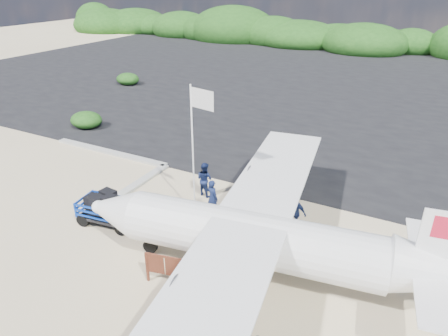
# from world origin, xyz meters

# --- Properties ---
(ground) EXTENTS (160.00, 160.00, 0.00)m
(ground) POSITION_xyz_m (0.00, 0.00, 0.00)
(ground) COLOR beige
(asphalt_apron) EXTENTS (90.00, 50.00, 0.04)m
(asphalt_apron) POSITION_xyz_m (0.00, 30.00, 0.00)
(asphalt_apron) COLOR #B2B2B2
(asphalt_apron) RESTS_ON ground
(lagoon) EXTENTS (9.00, 7.00, 0.40)m
(lagoon) POSITION_xyz_m (-9.00, 1.50, 0.00)
(lagoon) COLOR #B2B2B2
(lagoon) RESTS_ON ground
(vegetation_band) EXTENTS (124.00, 8.00, 4.40)m
(vegetation_band) POSITION_xyz_m (0.00, 55.00, 0.00)
(vegetation_band) COLOR #B2B2B2
(vegetation_band) RESTS_ON ground
(baggage_cart) EXTENTS (3.10, 2.03, 1.45)m
(baggage_cart) POSITION_xyz_m (-3.19, -1.38, 0.00)
(baggage_cart) COLOR #0C3BBB
(baggage_cart) RESTS_ON ground
(flagpole) EXTENTS (1.38, 0.79, 6.51)m
(flagpole) POSITION_xyz_m (-0.03, 1.22, 0.00)
(flagpole) COLOR white
(flagpole) RESTS_ON ground
(signboard) EXTENTS (1.65, 0.50, 1.37)m
(signboard) POSITION_xyz_m (1.57, -3.53, 0.00)
(signboard) COLOR #5A2A19
(signboard) RESTS_ON ground
(crew_a) EXTENTS (0.80, 0.66, 1.88)m
(crew_a) POSITION_xyz_m (0.73, 1.64, 0.94)
(crew_a) COLOR #121C44
(crew_a) RESTS_ON ground
(crew_b) EXTENTS (1.05, 0.89, 1.89)m
(crew_b) POSITION_xyz_m (-0.57, 3.13, 0.95)
(crew_b) COLOR #121C44
(crew_b) RESTS_ON ground
(crew_c) EXTENTS (1.16, 0.66, 1.86)m
(crew_c) POSITION_xyz_m (4.71, 2.27, 0.93)
(crew_c) COLOR #121C44
(crew_c) RESTS_ON ground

